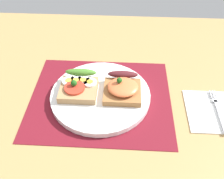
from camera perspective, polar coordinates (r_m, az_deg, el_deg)
ground_plane at (r=68.05cm, az=-2.53°, el=-2.87°), size 120.00×90.00×3.20cm
placemat at (r=66.78cm, az=-2.57°, el=-1.85°), size 36.67×30.82×0.30cm
plate at (r=66.14cm, az=-2.60°, el=-1.30°), size 25.87×25.87×1.50cm
sandwich_egg_tomato at (r=66.03cm, az=-7.50°, el=0.84°), size 9.48×10.15×4.04cm
sandwich_salmon at (r=64.44cm, az=2.38°, el=0.27°), size 9.47×10.48×4.93cm
napkin at (r=68.43cm, az=22.17°, el=-4.47°), size 14.12×14.03×0.60cm
fork at (r=68.47cm, az=22.76°, el=-4.09°), size 1.62×14.18×0.32cm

